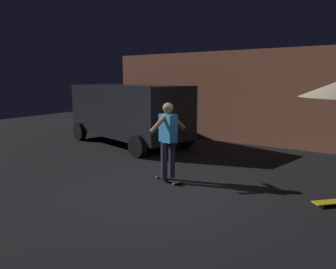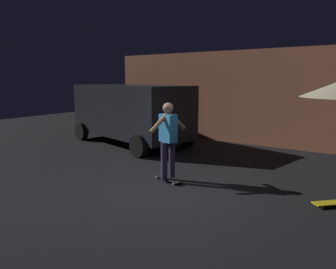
# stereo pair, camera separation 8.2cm
# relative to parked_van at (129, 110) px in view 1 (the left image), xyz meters

# --- Properties ---
(ground_plane) EXTENTS (28.00, 28.00, 0.00)m
(ground_plane) POSITION_rel_parked_van_xyz_m (3.77, -3.33, -1.16)
(ground_plane) COLOR black
(low_building) EXTENTS (11.87, 4.27, 3.21)m
(low_building) POSITION_rel_parked_van_xyz_m (3.88, 4.24, 0.44)
(low_building) COLOR #B76B4C
(low_building) RESTS_ON ground_plane
(parked_van) EXTENTS (4.92, 3.13, 2.03)m
(parked_van) POSITION_rel_parked_van_xyz_m (0.00, 0.00, 0.00)
(parked_van) COLOR black
(parked_van) RESTS_ON ground_plane
(skateboard_ridden) EXTENTS (0.80, 0.43, 0.07)m
(skateboard_ridden) POSITION_rel_parked_van_xyz_m (3.35, -2.68, -1.11)
(skateboard_ridden) COLOR black
(skateboard_ridden) RESTS_ON ground_plane
(skateboard_spare) EXTENTS (0.70, 0.69, 0.07)m
(skateboard_spare) POSITION_rel_parked_van_xyz_m (6.58, -2.18, -1.11)
(skateboard_spare) COLOR gold
(skateboard_spare) RESTS_ON ground_plane
(skater) EXTENTS (0.43, 0.96, 1.67)m
(skater) POSITION_rel_parked_van_xyz_m (3.35, -2.68, -0.12)
(skater) COLOR #382D4C
(skater) RESTS_ON skateboard_ridden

